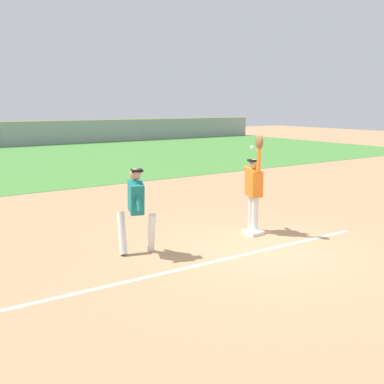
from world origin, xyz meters
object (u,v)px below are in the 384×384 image
(fielder, at_px, (254,185))
(parked_car_black, at_px, (74,131))
(parked_car_silver, at_px, (146,129))
(runner, at_px, (136,205))
(baseball, at_px, (252,147))
(parked_car_green, at_px, (4,134))
(first_base, at_px, (253,232))

(fielder, relative_size, parked_car_black, 0.51)
(parked_car_silver, bearing_deg, runner, -112.27)
(fielder, xyz_separation_m, runner, (-2.98, 0.12, -0.12))
(parked_car_silver, bearing_deg, fielder, -107.64)
(baseball, bearing_deg, parked_car_green, 89.13)
(runner, relative_size, parked_car_black, 0.39)
(first_base, distance_m, fielder, 1.10)
(fielder, distance_m, baseball, 0.90)
(parked_car_silver, bearing_deg, first_base, -107.75)
(fielder, distance_m, parked_car_silver, 33.21)
(baseball, xyz_separation_m, parked_car_silver, (13.44, 30.51, -1.33))
(runner, bearing_deg, parked_car_silver, 78.55)
(runner, relative_size, baseball, 23.24)
(runner, height_order, parked_car_black, runner)
(baseball, bearing_deg, fielder, 24.47)
(parked_car_green, relative_size, parked_car_silver, 1.00)
(parked_car_green, relative_size, parked_car_black, 1.03)
(fielder, height_order, parked_car_black, fielder)
(fielder, xyz_separation_m, parked_car_black, (6.25, 30.78, -0.45))
(first_base, distance_m, parked_car_silver, 33.43)
(fielder, height_order, parked_car_silver, fielder)
(baseball, height_order, parked_car_black, baseball)
(first_base, distance_m, parked_car_green, 30.49)
(first_base, relative_size, fielder, 0.17)
(fielder, relative_size, parked_car_silver, 0.50)
(parked_car_black, bearing_deg, fielder, -100.26)
(first_base, relative_size, parked_car_black, 0.09)
(fielder, distance_m, parked_car_green, 30.31)
(fielder, height_order, baseball, fielder)
(parked_car_green, xyz_separation_m, parked_car_black, (5.95, 0.47, 0.00))
(parked_car_black, bearing_deg, parked_car_green, -174.21)
(first_base, bearing_deg, parked_car_black, 78.31)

